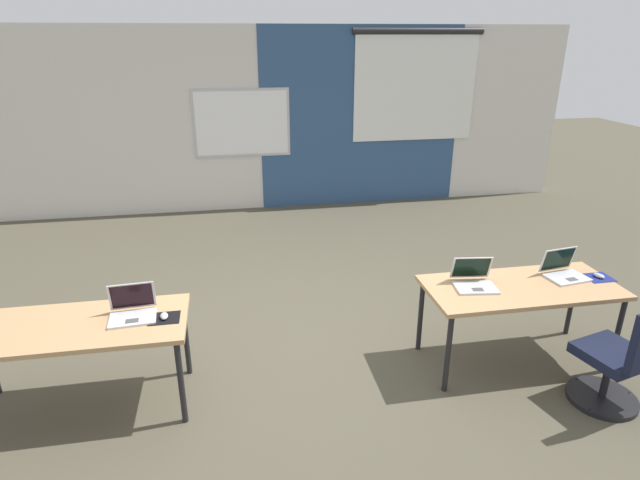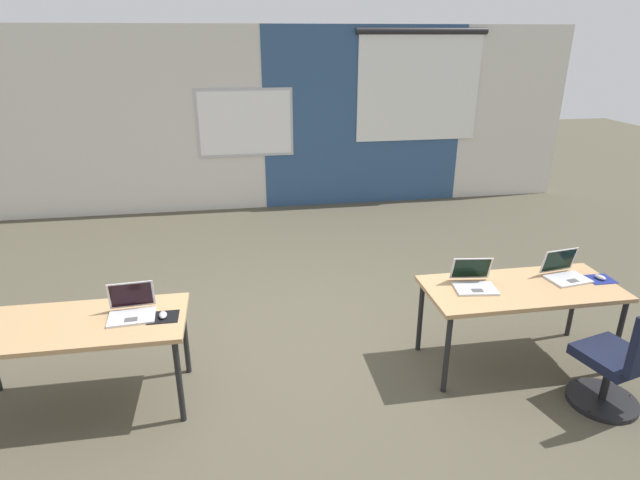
% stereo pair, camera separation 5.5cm
% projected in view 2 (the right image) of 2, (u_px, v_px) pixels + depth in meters
% --- Properties ---
extents(ground_plane, '(24.00, 24.00, 0.00)m').
position_uv_depth(ground_plane, '(303.00, 341.00, 4.83)').
color(ground_plane, '#4C4738').
extents(back_wall_assembly, '(10.00, 0.27, 2.80)m').
position_uv_depth(back_wall_assembly, '(269.00, 119.00, 8.16)').
color(back_wall_assembly, silver).
rests_on(back_wall_assembly, ground).
extents(desk_near_left, '(1.60, 0.70, 0.72)m').
position_uv_depth(desk_near_left, '(73.00, 330.00, 3.76)').
color(desk_near_left, tan).
rests_on(desk_near_left, ground).
extents(desk_near_right, '(1.60, 0.70, 0.72)m').
position_uv_depth(desk_near_right, '(521.00, 293.00, 4.30)').
color(desk_near_right, tan).
rests_on(desk_near_right, ground).
extents(laptop_near_right_end, '(0.37, 0.33, 0.23)m').
position_uv_depth(laptop_near_right_end, '(565.00, 272.00, 4.42)').
color(laptop_near_right_end, silver).
rests_on(laptop_near_right_end, desk_near_right).
extents(mousepad_near_right_end, '(0.22, 0.19, 0.00)m').
position_uv_depth(mousepad_near_right_end, '(600.00, 279.00, 4.40)').
color(mousepad_near_right_end, navy).
rests_on(mousepad_near_right_end, desk_near_right).
extents(mouse_near_right_end, '(0.09, 0.11, 0.03)m').
position_uv_depth(mouse_near_right_end, '(600.00, 277.00, 4.40)').
color(mouse_near_right_end, '#B2B2B7').
rests_on(mouse_near_right_end, mousepad_near_right_end).
extents(chair_near_right_end, '(0.54, 0.59, 0.92)m').
position_uv_depth(chair_near_right_end, '(620.00, 366.00, 3.83)').
color(chair_near_right_end, black).
rests_on(chair_near_right_end, ground).
extents(laptop_near_left_inner, '(0.35, 0.30, 0.24)m').
position_uv_depth(laptop_near_left_inner, '(132.00, 309.00, 3.83)').
color(laptop_near_left_inner, silver).
rests_on(laptop_near_left_inner, desk_near_left).
extents(mousepad_near_left_inner, '(0.22, 0.19, 0.00)m').
position_uv_depth(mousepad_near_left_inner, '(163.00, 317.00, 3.81)').
color(mousepad_near_left_inner, black).
rests_on(mousepad_near_left_inner, desk_near_left).
extents(mouse_near_left_inner, '(0.07, 0.11, 0.03)m').
position_uv_depth(mouse_near_left_inner, '(163.00, 315.00, 3.81)').
color(mouse_near_left_inner, '#B2B2B7').
rests_on(mouse_near_left_inner, mousepad_near_left_inner).
extents(laptop_near_right_inner, '(0.37, 0.34, 0.23)m').
position_uv_depth(laptop_near_right_inner, '(474.00, 281.00, 4.26)').
color(laptop_near_right_inner, silver).
rests_on(laptop_near_right_inner, desk_near_right).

